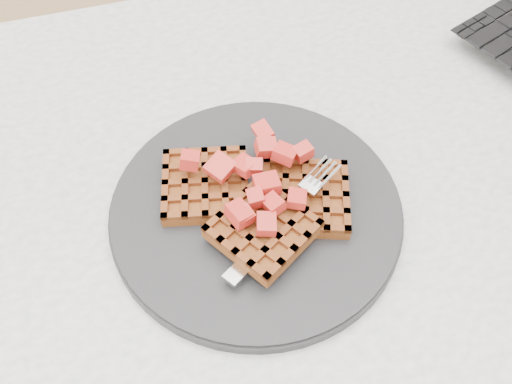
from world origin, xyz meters
TOP-DOWN VIEW (x-y plane):
  - table at (0.00, 0.00)m, footprint 1.20×0.80m
  - plate at (-0.09, -0.01)m, footprint 0.31×0.31m
  - waffles at (-0.09, -0.01)m, footprint 0.21×0.19m
  - strawberry_pile at (-0.09, -0.01)m, footprint 0.15×0.15m
  - fork at (-0.06, -0.04)m, footprint 0.16×0.12m

SIDE VIEW (x-z plane):
  - table at x=0.00m, z-range 0.26..1.01m
  - plate at x=-0.09m, z-range 0.75..0.77m
  - fork at x=-0.06m, z-range 0.77..0.78m
  - waffles at x=-0.09m, z-range 0.76..0.79m
  - strawberry_pile at x=-0.09m, z-range 0.79..0.82m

